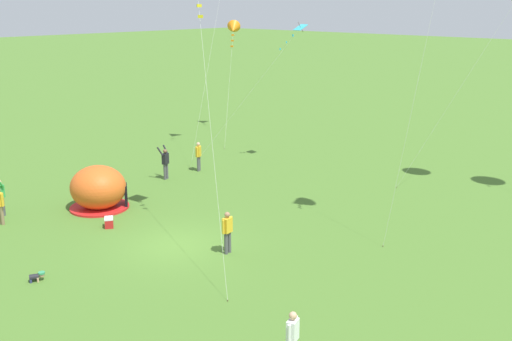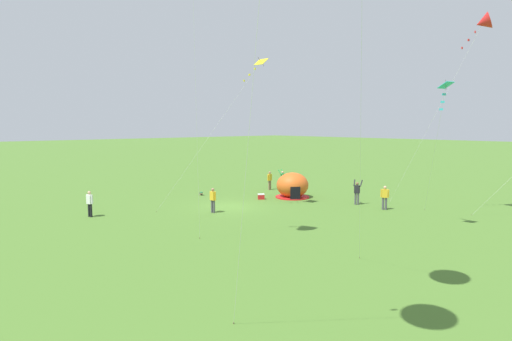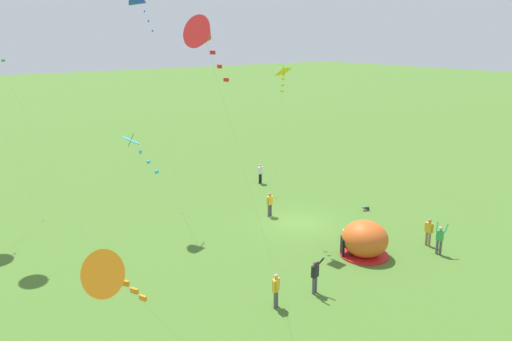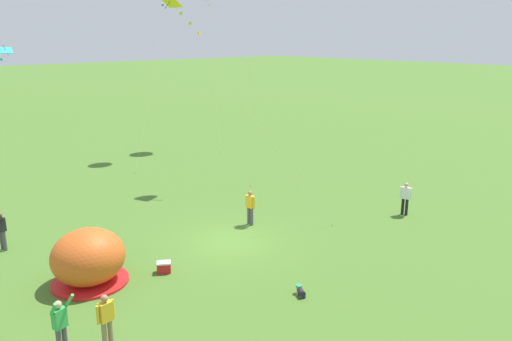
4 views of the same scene
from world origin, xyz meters
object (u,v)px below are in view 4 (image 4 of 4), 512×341
at_px(person_far_back, 250,206).
at_px(kite_yellow, 178,11).
at_px(cooler_box, 164,267).
at_px(popup_tent, 88,258).
at_px(person_strolling, 106,318).
at_px(person_watching_sky, 405,197).
at_px(kite_cyan, 2,59).
at_px(person_arms_raised, 1,228).
at_px(person_flying_kite, 60,324).
at_px(toddler_crawling, 300,291).

height_order(person_far_back, kite_yellow, kite_yellow).
bearing_deg(cooler_box, popup_tent, 155.23).
bearing_deg(popup_tent, cooler_box, -24.77).
relative_size(person_strolling, person_watching_sky, 1.00).
distance_m(popup_tent, kite_yellow, 10.62).
distance_m(person_far_back, kite_cyan, 15.67).
distance_m(person_arms_raised, kite_yellow, 11.89).
height_order(cooler_box, kite_cyan, kite_cyan).
relative_size(person_flying_kite, kite_cyan, 0.22).
distance_m(person_watching_sky, kite_yellow, 14.29).
bearing_deg(kite_yellow, toddler_crawling, -93.08).
distance_m(popup_tent, person_watching_sky, 15.64).
distance_m(popup_tent, person_flying_kite, 4.40).
distance_m(kite_cyan, kite_yellow, 11.97).
xyz_separation_m(popup_tent, kite_yellow, (5.52, 1.70, 8.91)).
bearing_deg(kite_cyan, cooler_box, -85.97).
relative_size(popup_tent, kite_cyan, 0.33).
bearing_deg(person_far_back, popup_tent, -177.25).
relative_size(popup_tent, toddler_crawling, 5.16).
height_order(cooler_box, kite_yellow, kite_yellow).
distance_m(person_strolling, kite_cyan, 18.49).
bearing_deg(person_arms_raised, person_flying_kite, -96.23).
bearing_deg(popup_tent, person_far_back, 2.75).
relative_size(popup_tent, cooler_box, 4.35).
bearing_deg(person_strolling, kite_yellow, 40.65).
bearing_deg(kite_cyan, popup_tent, -96.70).
bearing_deg(person_far_back, person_strolling, -154.65).
relative_size(cooler_box, toddler_crawling, 1.19).
bearing_deg(person_arms_raised, kite_yellow, -27.11).
bearing_deg(person_far_back, person_watching_sky, -32.29).
bearing_deg(person_far_back, kite_yellow, 155.34).
xyz_separation_m(toddler_crawling, kite_yellow, (0.41, 7.65, 9.73)).
relative_size(person_strolling, kite_yellow, 0.16).
relative_size(person_far_back, person_flying_kite, 0.91).
relative_size(cooler_box, kite_yellow, 0.06).
distance_m(person_far_back, kite_yellow, 9.47).
distance_m(person_flying_kite, person_arms_raised, 8.99).
relative_size(popup_tent, person_strolling, 1.63).
height_order(cooler_box, person_flying_kite, person_flying_kite).
distance_m(toddler_crawling, person_far_back, 7.17).
bearing_deg(person_arms_raised, kite_cyan, 68.13).
bearing_deg(person_far_back, person_arms_raised, 153.58).
xyz_separation_m(person_watching_sky, kite_cyan, (-13.65, 16.67, 6.76)).
bearing_deg(kite_yellow, kite_cyan, 109.94).
distance_m(cooler_box, person_far_back, 6.11).
relative_size(popup_tent, person_watching_sky, 1.63).
xyz_separation_m(person_strolling, person_arms_raised, (-0.15, 9.49, 0.03)).
bearing_deg(kite_cyan, kite_yellow, -70.06).
height_order(person_far_back, person_flying_kite, person_flying_kite).
bearing_deg(person_flying_kite, kite_yellow, 33.78).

